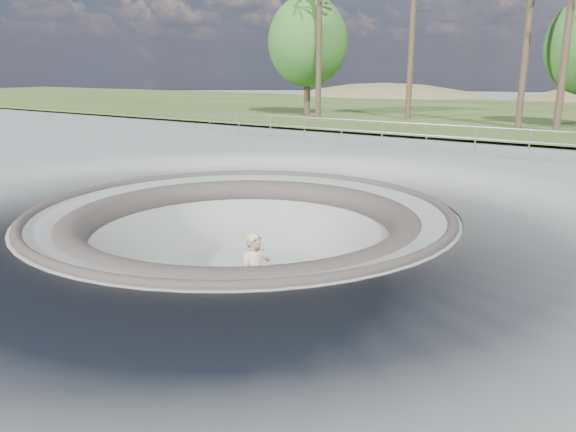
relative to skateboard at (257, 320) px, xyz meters
The scene contains 7 objects.
ground 3.00m from the skateboard, 136.43° to the left, with size 180.00×180.00×0.00m, color gray.
skate_bowl 2.38m from the skateboard, 136.43° to the left, with size 14.00×14.00×4.10m.
grass_strip 35.74m from the skateboard, 92.77° to the left, with size 180.00×36.00×0.12m.
safety_railing 13.98m from the skateboard, 97.20° to the left, with size 25.00×0.06×1.03m.
skateboard is the anchor object (origin of this frame).
skater 0.97m from the skateboard, 90.00° to the left, with size 0.69×0.46×1.90m, color beige.
bushy_tree_left 30.27m from the skateboard, 120.90° to the left, with size 5.62×5.11×8.11m.
Camera 1 is at (8.52, -10.26, 3.31)m, focal length 35.00 mm.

